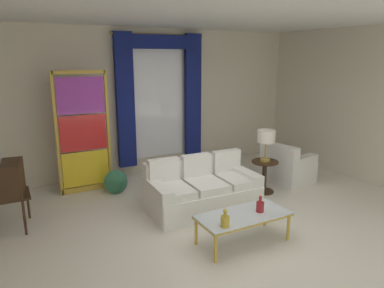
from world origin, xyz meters
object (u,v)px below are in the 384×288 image
at_px(round_side_table, 264,174).
at_px(peacock_figurine, 118,183).
at_px(bottle_crystal_tall, 225,220).
at_px(stained_glass_divider, 84,135).
at_px(coffee_table, 243,217).
at_px(table_lamp_brass, 266,138).
at_px(armchair_white, 286,168).
at_px(couch_white_long, 201,190).
at_px(vintage_tv, 4,181).
at_px(bottle_blue_decanter, 260,206).

bearing_deg(round_side_table, peacock_figurine, 154.36).
height_order(bottle_crystal_tall, stained_glass_divider, stained_glass_divider).
distance_m(coffee_table, table_lamp_brass, 2.04).
xyz_separation_m(coffee_table, bottle_crystal_tall, (-0.41, -0.18, 0.12)).
relative_size(coffee_table, armchair_white, 1.30).
height_order(couch_white_long, coffee_table, couch_white_long).
bearing_deg(stained_glass_divider, peacock_figurine, -44.89).
height_order(coffee_table, stained_glass_divider, stained_glass_divider).
distance_m(coffee_table, vintage_tv, 3.36).
bearing_deg(stained_glass_divider, vintage_tv, -143.23).
distance_m(coffee_table, stained_glass_divider, 3.30).
distance_m(vintage_tv, peacock_figurine, 1.92).
height_order(couch_white_long, bottle_blue_decanter, couch_white_long).
distance_m(bottle_blue_decanter, vintage_tv, 3.58).
relative_size(armchair_white, table_lamp_brass, 1.66).
bearing_deg(vintage_tv, bottle_blue_decanter, -33.22).
relative_size(bottle_crystal_tall, round_side_table, 0.39).
height_order(stained_glass_divider, round_side_table, stained_glass_divider).
bearing_deg(coffee_table, couch_white_long, 86.50).
bearing_deg(peacock_figurine, couch_white_long, -48.55).
relative_size(armchair_white, round_side_table, 1.59).
distance_m(bottle_blue_decanter, peacock_figurine, 2.79).
height_order(bottle_blue_decanter, peacock_figurine, bottle_blue_decanter).
distance_m(couch_white_long, stained_glass_divider, 2.34).
bearing_deg(round_side_table, stained_glass_divider, 150.70).
distance_m(coffee_table, bottle_blue_decanter, 0.27).
height_order(bottle_blue_decanter, armchair_white, armchair_white).
bearing_deg(bottle_blue_decanter, bottle_crystal_tall, -167.83).
relative_size(vintage_tv, armchair_white, 1.42).
xyz_separation_m(armchair_white, table_lamp_brass, (-0.74, -0.23, 0.74)).
bearing_deg(armchair_white, bottle_blue_decanter, -140.77).
bearing_deg(stained_glass_divider, bottle_crystal_tall, -71.85).
relative_size(coffee_table, bottle_blue_decanter, 5.38).
height_order(vintage_tv, table_lamp_brass, vintage_tv).
relative_size(couch_white_long, bottle_crystal_tall, 7.74).
height_order(coffee_table, peacock_figurine, peacock_figurine).
bearing_deg(bottle_blue_decanter, stained_glass_divider, 119.42).
relative_size(bottle_blue_decanter, round_side_table, 0.39).
distance_m(stained_glass_divider, table_lamp_brass, 3.26).
height_order(stained_glass_divider, peacock_figurine, stained_glass_divider).
xyz_separation_m(armchair_white, round_side_table, (-0.74, -0.23, 0.07)).
xyz_separation_m(couch_white_long, stained_glass_divider, (-1.50, 1.63, 0.75)).
bearing_deg(coffee_table, vintage_tv, 145.14).
height_order(vintage_tv, peacock_figurine, vintage_tv).
xyz_separation_m(coffee_table, bottle_blue_decanter, (0.24, -0.04, 0.12)).
bearing_deg(couch_white_long, armchair_white, 7.16).
xyz_separation_m(couch_white_long, bottle_blue_decanter, (0.16, -1.31, 0.19)).
distance_m(stained_glass_divider, peacock_figurine, 1.05).
xyz_separation_m(bottle_blue_decanter, stained_glass_divider, (-1.66, 2.94, 0.57)).
bearing_deg(bottle_blue_decanter, peacock_figurine, 115.89).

